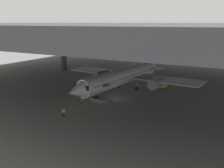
# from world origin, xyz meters

# --- Properties ---
(ground_plane) EXTENTS (110.00, 110.00, 0.00)m
(ground_plane) POSITION_xyz_m (0.00, 0.00, 0.00)
(ground_plane) COLOR gray
(hangar_structure) EXTENTS (121.00, 99.00, 14.75)m
(hangar_structure) POSITION_xyz_m (-0.10, 13.74, 14.12)
(hangar_structure) COLOR #4C4F54
(hangar_structure) RESTS_ON ground_plane
(airplane_main) EXTENTS (32.95, 33.99, 10.75)m
(airplane_main) POSITION_xyz_m (-0.19, 5.44, 3.32)
(airplane_main) COLOR white
(airplane_main) RESTS_ON ground_plane
(boarding_stairs) EXTENTS (4.17, 1.85, 4.51)m
(boarding_stairs) POSITION_xyz_m (-0.58, -4.02, 0.72)
(boarding_stairs) COLOR slate
(boarding_stairs) RESTS_ON ground_plane
(crew_worker_near_nose) EXTENTS (0.34, 0.52, 1.55)m
(crew_worker_near_nose) POSITION_xyz_m (-1.36, -13.74, 0.88)
(crew_worker_near_nose) COLOR #232838
(crew_worker_near_nose) RESTS_ON ground_plane
(crew_worker_by_stairs) EXTENTS (0.43, 0.41, 1.66)m
(crew_worker_by_stairs) POSITION_xyz_m (-2.41, -7.14, 0.95)
(crew_worker_by_stairs) COLOR #232838
(crew_worker_by_stairs) RESTS_ON ground_plane
(traffic_cone_orange) EXTENTS (0.36, 0.36, 0.60)m
(traffic_cone_orange) POSITION_xyz_m (-0.45, -10.59, 0.29)
(traffic_cone_orange) COLOR black
(traffic_cone_orange) RESTS_ON ground_plane
(baggage_tug) EXTENTS (2.03, 2.50, 0.90)m
(baggage_tug) POSITION_xyz_m (6.73, 11.62, 0.53)
(baggage_tug) COLOR yellow
(baggage_tug) RESTS_ON ground_plane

